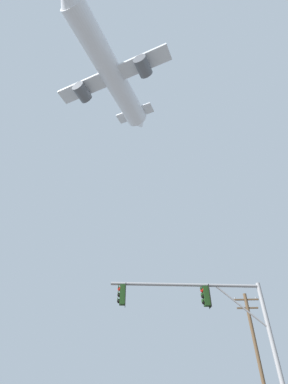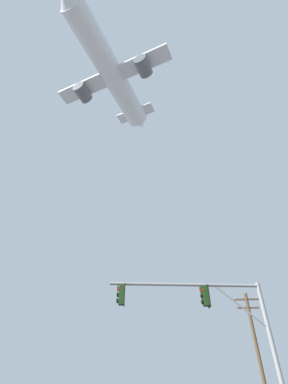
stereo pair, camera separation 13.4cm
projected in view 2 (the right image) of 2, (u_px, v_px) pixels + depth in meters
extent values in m
cylinder|color=gray|center=(274.00, 350.00, 11.89)|extent=(0.20, 0.20, 5.82)
cylinder|color=gray|center=(185.00, 285.00, 13.40)|extent=(7.26, 0.99, 0.15)
cylinder|color=gray|center=(240.00, 306.00, 12.94)|extent=(2.23, 0.34, 1.95)
cube|color=#193814|center=(122.00, 295.00, 12.97)|extent=(0.29, 0.35, 0.90)
cylinder|color=#193814|center=(122.00, 284.00, 13.27)|extent=(0.05, 0.05, 0.12)
cube|color=black|center=(125.00, 295.00, 12.97)|extent=(0.08, 0.46, 1.04)
sphere|color=red|center=(119.00, 289.00, 13.12)|extent=(0.20, 0.20, 0.20)
cylinder|color=#193814|center=(118.00, 288.00, 13.16)|extent=(0.06, 0.21, 0.21)
sphere|color=black|center=(119.00, 295.00, 12.96)|extent=(0.20, 0.20, 0.20)
cylinder|color=#193814|center=(117.00, 294.00, 12.99)|extent=(0.06, 0.21, 0.21)
sphere|color=black|center=(118.00, 301.00, 12.79)|extent=(0.20, 0.20, 0.20)
cylinder|color=#193814|center=(117.00, 300.00, 12.82)|extent=(0.06, 0.21, 0.21)
cube|color=#193814|center=(205.00, 296.00, 13.12)|extent=(0.29, 0.35, 0.90)
cylinder|color=#193814|center=(204.00, 285.00, 13.43)|extent=(0.05, 0.05, 0.12)
cube|color=black|center=(208.00, 296.00, 13.13)|extent=(0.08, 0.46, 1.04)
sphere|color=red|center=(202.00, 290.00, 13.28)|extent=(0.20, 0.20, 0.20)
cylinder|color=#193814|center=(200.00, 289.00, 13.31)|extent=(0.06, 0.21, 0.21)
sphere|color=black|center=(202.00, 296.00, 13.11)|extent=(0.20, 0.20, 0.20)
cylinder|color=#193814|center=(201.00, 295.00, 13.15)|extent=(0.06, 0.21, 0.21)
sphere|color=black|center=(203.00, 302.00, 12.95)|extent=(0.20, 0.20, 0.20)
cylinder|color=#193814|center=(202.00, 301.00, 12.98)|extent=(0.06, 0.21, 0.21)
cylinder|color=brown|center=(257.00, 349.00, 21.68)|extent=(0.28, 0.28, 8.58)
cube|color=brown|center=(246.00, 299.00, 23.94)|extent=(2.20, 0.12, 0.12)
cube|color=brown|center=(248.00, 308.00, 23.52)|extent=(1.80, 0.12, 0.12)
cylinder|color=gray|center=(236.00, 298.00, 24.06)|extent=(0.10, 0.10, 0.18)
cylinder|color=gray|center=(257.00, 298.00, 23.97)|extent=(0.10, 0.10, 0.18)
cylinder|color=white|center=(111.00, 71.00, 50.32)|extent=(12.25, 23.74, 4.22)
cone|color=white|center=(140.00, 123.00, 59.87)|extent=(4.29, 3.73, 3.59)
cube|color=silver|center=(112.00, 76.00, 50.42)|extent=(22.05, 10.55, 0.48)
cylinder|color=#595B60|center=(143.00, 66.00, 47.60)|extent=(3.33, 3.80, 2.38)
cylinder|color=#595B60|center=(83.00, 93.00, 51.73)|extent=(3.33, 3.80, 2.38)
cube|color=#0C5933|center=(135.00, 107.00, 59.27)|extent=(1.59, 3.57, 5.02)
cube|color=silver|center=(135.00, 113.00, 58.28)|extent=(8.25, 4.99, 0.26)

